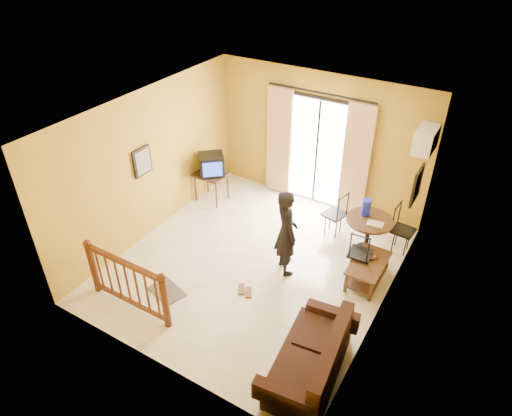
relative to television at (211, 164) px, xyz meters
The scene contains 19 objects.
ground 2.47m from the television, 36.01° to the right, with size 5.00×5.00×0.00m, color beige.
room_shell 2.45m from the television, 36.01° to the right, with size 5.00×5.00×5.00m.
balcony_door 2.18m from the television, 29.94° to the left, with size 2.25×0.14×2.46m.
tv_table 0.30m from the television, behind, with size 0.65×0.54×0.65m.
television is the anchor object (origin of this frame).
picture_left 1.73m from the television, 102.64° to the right, with size 0.05×0.42×0.52m.
dining_table 3.44m from the television, ahead, with size 0.84×0.84×0.70m.
water_jug 3.30m from the television, ahead, with size 0.16×0.16×0.31m, color #141EBF.
serving_tray 3.55m from the television, ahead, with size 0.28×0.18×0.02m, color beige.
dining_chairs 3.51m from the television, ahead, with size 1.73×1.45×0.95m.
air_conditioner 4.20m from the television, ahead, with size 0.31×0.60×0.40m.
botanical_print 4.16m from the television, ahead, with size 0.05×0.50×0.60m.
coffee_table 3.84m from the television, 11.63° to the right, with size 0.52×0.94×0.42m.
bowl 3.80m from the television, ahead, with size 0.18×0.18×0.06m, color #56341D.
sofa 4.77m from the television, 38.29° to the right, with size 0.95×1.76×0.80m.
standing_person 2.68m from the television, 26.84° to the right, with size 0.58×0.38×1.60m, color black.
stair_balustrade 3.35m from the television, 77.58° to the right, with size 1.63×0.13×1.04m.
doormat 3.01m from the television, 70.25° to the right, with size 0.60×0.40×0.02m, color #584E47.
sandals 3.04m from the television, 44.39° to the right, with size 0.36×0.27×0.03m.
Camera 1 is at (3.22, -5.34, 5.35)m, focal length 32.00 mm.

